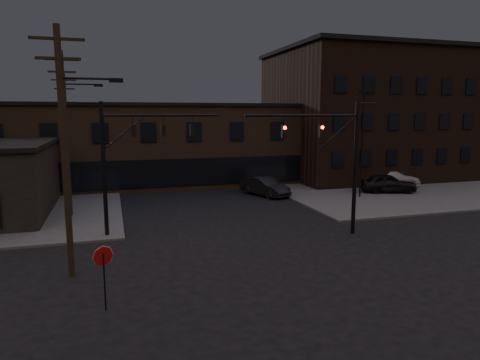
# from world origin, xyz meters

# --- Properties ---
(ground) EXTENTS (140.00, 140.00, 0.00)m
(ground) POSITION_xyz_m (0.00, 0.00, 0.00)
(ground) COLOR black
(ground) RESTS_ON ground
(sidewalk_ne) EXTENTS (30.00, 30.00, 0.15)m
(sidewalk_ne) POSITION_xyz_m (22.00, 22.00, 0.07)
(sidewalk_ne) COLOR #474744
(sidewalk_ne) RESTS_ON ground
(building_row) EXTENTS (40.00, 12.00, 8.00)m
(building_row) POSITION_xyz_m (0.00, 28.00, 4.00)
(building_row) COLOR #4A3627
(building_row) RESTS_ON ground
(building_right) EXTENTS (22.00, 16.00, 14.00)m
(building_right) POSITION_xyz_m (22.00, 26.00, 7.00)
(building_right) COLOR black
(building_right) RESTS_ON ground
(traffic_signal_near) EXTENTS (7.12, 0.24, 8.00)m
(traffic_signal_near) POSITION_xyz_m (5.36, 4.50, 4.93)
(traffic_signal_near) COLOR black
(traffic_signal_near) RESTS_ON ground
(traffic_signal_far) EXTENTS (7.12, 0.24, 8.00)m
(traffic_signal_far) POSITION_xyz_m (-6.72, 8.00, 5.01)
(traffic_signal_far) COLOR black
(traffic_signal_far) RESTS_ON ground
(stop_sign) EXTENTS (0.72, 0.33, 2.48)m
(stop_sign) POSITION_xyz_m (-8.00, -1.99, 1.84)
(stop_sign) COLOR black
(stop_sign) RESTS_ON ground
(utility_pole_near) EXTENTS (3.70, 0.28, 11.00)m
(utility_pole_near) POSITION_xyz_m (-9.43, 2.00, 5.87)
(utility_pole_near) COLOR black
(utility_pole_near) RESTS_ON ground
(utility_pole_mid) EXTENTS (3.70, 0.28, 11.50)m
(utility_pole_mid) POSITION_xyz_m (-10.44, 14.00, 6.13)
(utility_pole_mid) COLOR black
(utility_pole_mid) RESTS_ON ground
(utility_pole_far) EXTENTS (2.20, 0.28, 11.00)m
(utility_pole_far) POSITION_xyz_m (-11.50, 26.00, 5.78)
(utility_pole_far) COLOR black
(utility_pole_far) RESTS_ON ground
(lot_light_a) EXTENTS (1.50, 0.28, 9.14)m
(lot_light_a) POSITION_xyz_m (13.00, 14.00, 5.51)
(lot_light_a) COLOR black
(lot_light_a) RESTS_ON ground
(lot_light_b) EXTENTS (1.50, 0.28, 9.14)m
(lot_light_b) POSITION_xyz_m (19.00, 19.00, 5.51)
(lot_light_b) COLOR black
(lot_light_b) RESTS_ON ground
(parked_car_lot_a) EXTENTS (5.38, 3.43, 1.71)m
(parked_car_lot_a) POSITION_xyz_m (16.60, 15.10, 1.00)
(parked_car_lot_a) COLOR black
(parked_car_lot_a) RESTS_ON sidewalk_ne
(parked_car_lot_b) EXTENTS (5.40, 4.28, 1.46)m
(parked_car_lot_b) POSITION_xyz_m (19.61, 18.31, 0.88)
(parked_car_lot_b) COLOR silver
(parked_car_lot_b) RESTS_ON sidewalk_ne
(car_crossing) EXTENTS (3.52, 5.41, 1.68)m
(car_crossing) POSITION_xyz_m (5.50, 17.60, 0.84)
(car_crossing) COLOR black
(car_crossing) RESTS_ON ground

